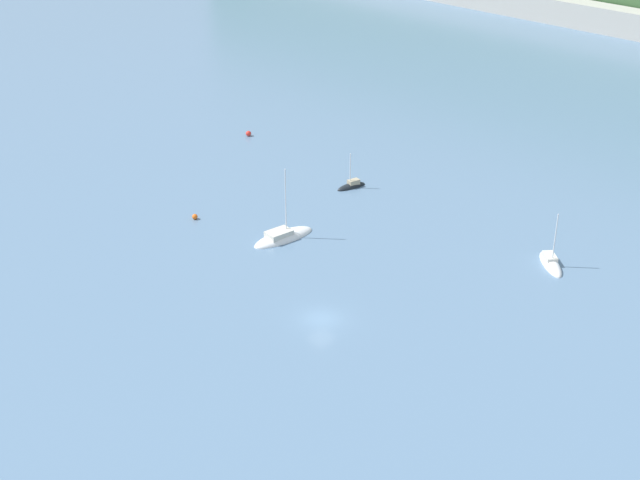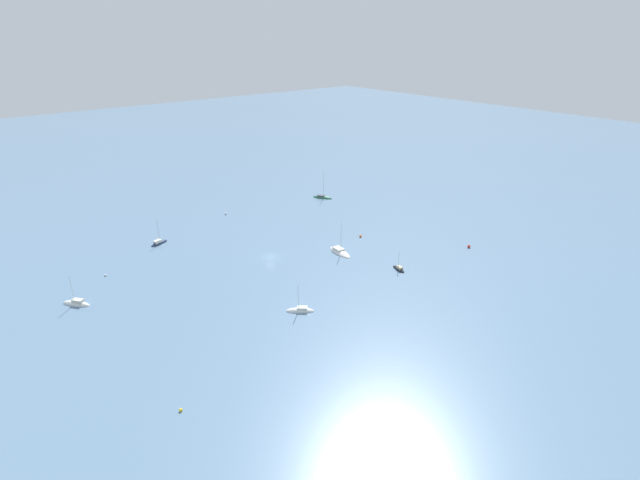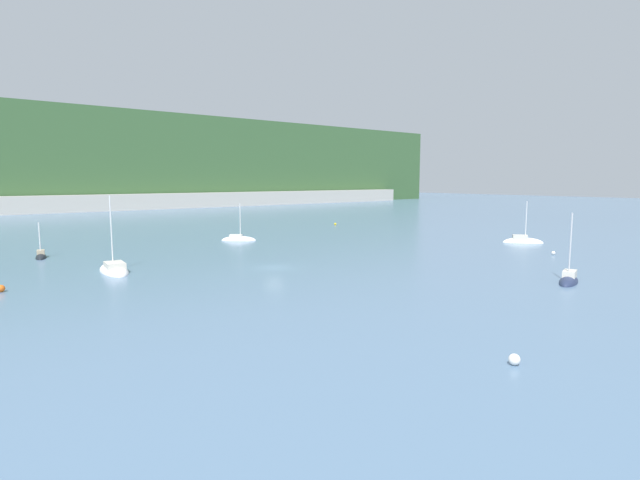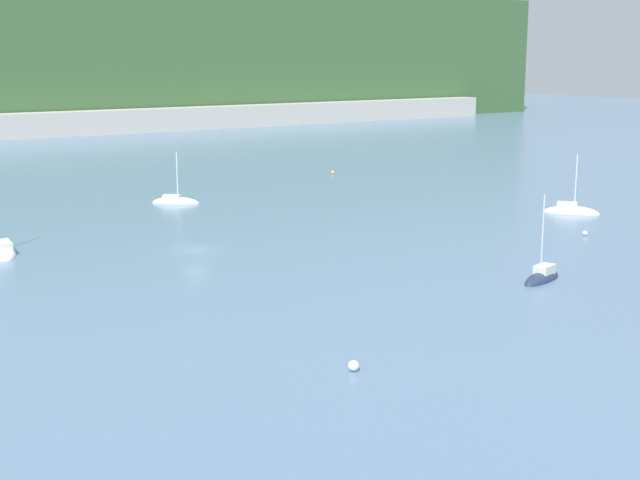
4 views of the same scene
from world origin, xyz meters
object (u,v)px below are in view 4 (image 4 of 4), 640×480
Objects in this scene: sailboat_4 at (542,279)px; mooring_buoy_1 at (585,233)px; mooring_buoy_4 at (354,366)px; mooring_buoy_3 at (333,172)px; sailboat_0 at (571,212)px; sailboat_1 at (175,203)px.

mooring_buoy_1 is at bearing -167.43° from sailboat_4.
mooring_buoy_1 is at bearing 23.67° from mooring_buoy_4.
mooring_buoy_4 is at bearing -156.33° from mooring_buoy_1.
sailboat_4 reaches higher than mooring_buoy_3.
sailboat_4 is (-28.32, -21.05, 0.02)m from sailboat_0.
sailboat_4 is 72.33m from mooring_buoy_3.
mooring_buoy_1 is (-9.66, -10.22, 0.16)m from sailboat_0.
sailboat_1 is 52.65m from mooring_buoy_1.
sailboat_0 is at bearing -85.79° from mooring_buoy_3.
mooring_buoy_1 is 50.00m from mooring_buoy_4.
sailboat_4 is 15.28× the size of mooring_buoy_1.
sailboat_1 is at bearing 121.87° from mooring_buoy_1.
sailboat_1 is 0.91× the size of sailboat_4.
mooring_buoy_1 is (18.66, 10.84, 0.14)m from sailboat_4.
mooring_buoy_3 is at bearing 83.79° from mooring_buoy_1.
mooring_buoy_1 is 57.41m from mooring_buoy_3.
sailboat_1 reaches higher than mooring_buoy_1.
sailboat_1 reaches higher than mooring_buoy_4.
sailboat_0 is 14.73× the size of mooring_buoy_3.
mooring_buoy_3 is 93.04m from mooring_buoy_4.
mooring_buoy_1 is at bearing -81.47° from sailboat_0.
mooring_buoy_1 is at bearing -96.21° from mooring_buoy_3.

